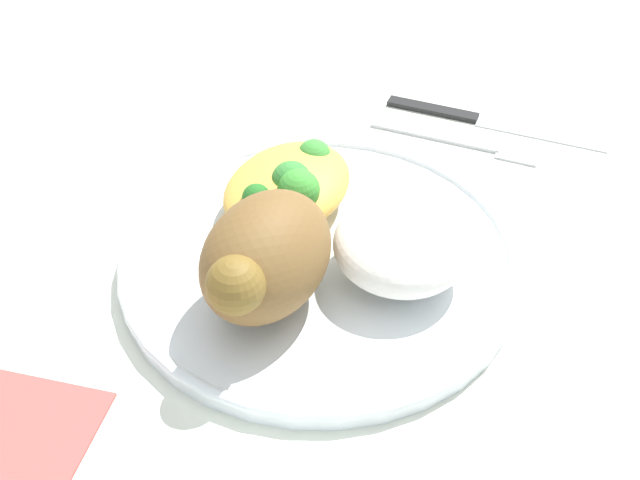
{
  "coord_description": "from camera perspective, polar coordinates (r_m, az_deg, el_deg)",
  "views": [
    {
      "loc": [
        0.36,
        0.2,
        0.39
      ],
      "look_at": [
        0.0,
        0.0,
        0.03
      ],
      "focal_mm": 46.4,
      "sensor_mm": 36.0,
      "label": 1
    }
  ],
  "objects": [
    {
      "name": "ground_plane",
      "position": [
        0.57,
        0.0,
        -1.94
      ],
      "size": [
        2.0,
        2.0,
        0.0
      ],
      "primitive_type": "plane",
      "color": "silver"
    },
    {
      "name": "plate",
      "position": [
        0.57,
        0.0,
        -1.33
      ],
      "size": [
        0.27,
        0.27,
        0.02
      ],
      "color": "silver",
      "rests_on": "ground_plane"
    },
    {
      "name": "roasted_chicken",
      "position": [
        0.5,
        -3.84,
        -1.28
      ],
      "size": [
        0.11,
        0.07,
        0.07
      ],
      "color": "brown",
      "rests_on": "plate"
    },
    {
      "name": "rice_pile",
      "position": [
        0.54,
        5.67,
        -0.32
      ],
      "size": [
        0.09,
        0.09,
        0.05
      ],
      "primitive_type": "ellipsoid",
      "color": "white",
      "rests_on": "plate"
    },
    {
      "name": "mac_cheese_with_broccoli",
      "position": [
        0.59,
        -2.14,
        3.79
      ],
      "size": [
        0.11,
        0.08,
        0.04
      ],
      "color": "gold",
      "rests_on": "plate"
    },
    {
      "name": "fork",
      "position": [
        0.7,
        9.91,
        6.7
      ],
      "size": [
        0.03,
        0.14,
        0.01
      ],
      "color": "#B2B2B7",
      "rests_on": "ground_plane"
    },
    {
      "name": "knife",
      "position": [
        0.73,
        10.74,
        8.31
      ],
      "size": [
        0.04,
        0.19,
        0.01
      ],
      "color": "black",
      "rests_on": "ground_plane"
    }
  ]
}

